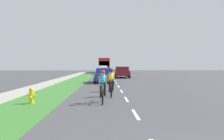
{
  "coord_description": "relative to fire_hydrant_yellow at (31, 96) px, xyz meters",
  "views": [
    {
      "loc": [
        -1.1,
        -2.98,
        1.81
      ],
      "look_at": [
        -0.54,
        17.42,
        1.39
      ],
      "focal_mm": 36.44,
      "sensor_mm": 36.0,
      "label": 1
    }
  ],
  "objects": [
    {
      "name": "cyclist_lead",
      "position": [
        3.37,
        0.16,
        0.44
      ],
      "size": [
        0.42,
        1.72,
        1.58
      ],
      "color": "black",
      "rests_on": "ground_plane"
    },
    {
      "name": "suv_white",
      "position": [
        2.93,
        35.3,
        0.58
      ],
      "size": [
        2.15,
        4.7,
        1.79
      ],
      "color": "silver",
      "rests_on": "ground_plane"
    },
    {
      "name": "lane_markings_center",
      "position": [
        4.62,
        16.18,
        -0.37
      ],
      "size": [
        0.12,
        54.07,
        0.01
      ],
      "color": "white",
      "rests_on": "ground_plane"
    },
    {
      "name": "cyclist_distant",
      "position": [
        3.95,
        5.02,
        0.44
      ],
      "size": [
        0.42,
        1.72,
        1.58
      ],
      "color": "black",
      "rests_on": "ground_plane"
    },
    {
      "name": "pickup_maroon",
      "position": [
        5.88,
        22.54,
        0.46
      ],
      "size": [
        2.22,
        5.1,
        1.64
      ],
      "color": "maroon",
      "rests_on": "ground_plane"
    },
    {
      "name": "sidewalk_concrete",
      "position": [
        -2.23,
        12.18,
        -0.37
      ],
      "size": [
        1.7,
        70.0,
        0.1
      ],
      "primitive_type": "cube",
      "color": "#9E998E",
      "rests_on": "ground_plane"
    },
    {
      "name": "ground_plane",
      "position": [
        4.62,
        12.18,
        -0.37
      ],
      "size": [
        120.0,
        120.0,
        0.0
      ],
      "primitive_type": "plane",
      "color": "#424244"
    },
    {
      "name": "fire_hydrant_yellow",
      "position": [
        0.0,
        0.0,
        0.0
      ],
      "size": [
        0.44,
        0.38,
        0.76
      ],
      "color": "yellow",
      "rests_on": "ground_plane"
    },
    {
      "name": "sedan_blue",
      "position": [
        3.31,
        13.24,
        0.4
      ],
      "size": [
        1.98,
        4.3,
        1.52
      ],
      "color": "#23389E",
      "rests_on": "ground_plane"
    },
    {
      "name": "bus_red",
      "position": [
        3.16,
        45.66,
        1.61
      ],
      "size": [
        2.78,
        11.6,
        3.48
      ],
      "color": "red",
      "rests_on": "ground_plane"
    },
    {
      "name": "grass_verge",
      "position": [
        0.0,
        12.18,
        -0.37
      ],
      "size": [
        2.77,
        70.0,
        0.01
      ],
      "primitive_type": "cube",
      "color": "#38722D",
      "rests_on": "ground_plane"
    },
    {
      "name": "cyclist_trailing",
      "position": [
        3.83,
        2.44,
        0.44
      ],
      "size": [
        0.42,
        1.72,
        1.58
      ],
      "color": "black",
      "rests_on": "ground_plane"
    }
  ]
}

